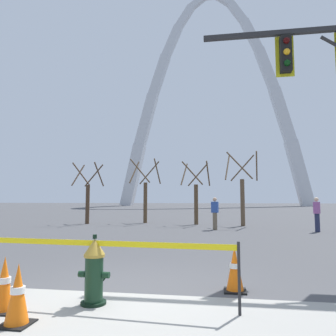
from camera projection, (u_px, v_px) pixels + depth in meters
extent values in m
plane|color=#474749|center=(123.00, 293.00, 5.24)|extent=(240.00, 240.00, 0.00)
cylinder|color=black|center=(93.00, 303.00, 4.63)|extent=(0.36, 0.36, 0.05)
cylinder|color=#14331E|center=(94.00, 279.00, 4.66)|extent=(0.26, 0.26, 0.62)
cylinder|color=#A8842D|center=(94.00, 256.00, 4.69)|extent=(0.30, 0.30, 0.04)
cone|color=#A8842D|center=(95.00, 246.00, 4.71)|extent=(0.30, 0.30, 0.22)
cylinder|color=black|center=(95.00, 237.00, 4.72)|extent=(0.06, 0.06, 0.06)
cylinder|color=#14331E|center=(82.00, 274.00, 4.70)|extent=(0.10, 0.09, 0.09)
cylinder|color=#14331E|center=(106.00, 275.00, 4.64)|extent=(0.10, 0.09, 0.09)
cylinder|color=#14331E|center=(99.00, 278.00, 4.86)|extent=(0.13, 0.14, 0.13)
cylinder|color=black|center=(101.00, 277.00, 4.93)|extent=(0.15, 0.03, 0.15)
cylinder|color=#232326|center=(239.00, 278.00, 4.23)|extent=(0.04, 0.04, 0.95)
cube|color=yellow|center=(52.00, 242.00, 4.87)|extent=(5.48, 0.36, 0.08)
cube|color=black|center=(235.00, 291.00, 5.29)|extent=(0.36, 0.36, 0.03)
cone|color=orange|center=(235.00, 268.00, 5.32)|extent=(0.28, 0.28, 0.70)
cylinder|color=white|center=(235.00, 266.00, 5.33)|extent=(0.17, 0.17, 0.08)
cube|color=black|center=(3.00, 311.00, 4.34)|extent=(0.36, 0.36, 0.03)
cone|color=orange|center=(4.00, 283.00, 4.37)|extent=(0.28, 0.28, 0.70)
cylinder|color=white|center=(4.00, 280.00, 4.37)|extent=(0.17, 0.17, 0.08)
cube|color=black|center=(16.00, 325.00, 3.86)|extent=(0.36, 0.36, 0.03)
cone|color=orange|center=(18.00, 293.00, 3.90)|extent=(0.28, 0.28, 0.70)
cylinder|color=white|center=(18.00, 290.00, 3.90)|extent=(0.17, 0.17, 0.08)
cube|color=#232326|center=(302.00, 31.00, 7.95)|extent=(4.80, 0.12, 0.12)
cube|color=black|center=(286.00, 54.00, 7.96)|extent=(0.26, 0.24, 0.90)
cube|color=gold|center=(285.00, 57.00, 8.09)|extent=(0.44, 0.03, 1.04)
sphere|color=#360606|center=(286.00, 41.00, 7.86)|extent=(0.16, 0.16, 0.16)
sphere|color=orange|center=(287.00, 52.00, 7.83)|extent=(0.16, 0.16, 0.16)
sphere|color=black|center=(287.00, 63.00, 7.80)|extent=(0.16, 0.16, 0.16)
cube|color=silver|center=(133.00, 175.00, 76.32)|extent=(5.65, 2.58, 14.88)
cube|color=silver|center=(146.00, 120.00, 77.08)|extent=(5.41, 2.36, 12.55)
cube|color=silver|center=(159.00, 76.00, 77.62)|extent=(5.15, 2.13, 10.24)
cube|color=silver|center=(172.00, 42.00, 77.93)|extent=(4.88, 1.90, 7.97)
cube|color=silver|center=(185.00, 17.00, 78.01)|extent=(4.55, 1.67, 5.74)
cube|color=silver|center=(198.00, 2.00, 77.86)|extent=(4.06, 1.44, 3.58)
cube|color=silver|center=(224.00, 0.00, 76.88)|extent=(4.06, 1.44, 3.58)
cube|color=silver|center=(237.00, 13.00, 76.05)|extent=(4.55, 1.67, 5.74)
cube|color=silver|center=(252.00, 36.00, 74.99)|extent=(4.88, 1.90, 7.97)
cube|color=silver|center=(267.00, 70.00, 73.71)|extent=(5.15, 2.13, 10.24)
cube|color=silver|center=(282.00, 115.00, 72.19)|extent=(5.41, 2.36, 12.55)
cube|color=silver|center=(299.00, 173.00, 70.45)|extent=(5.65, 2.58, 14.88)
cylinder|color=#473323|center=(88.00, 204.00, 19.98)|extent=(0.24, 0.24, 2.38)
cylinder|color=#473323|center=(78.00, 175.00, 20.41)|extent=(0.33, 1.29, 1.43)
cylinder|color=#473323|center=(99.00, 174.00, 19.97)|extent=(0.21, 1.30, 1.43)
cylinder|color=#473323|center=(94.00, 175.00, 20.87)|extent=(1.30, 0.21, 1.43)
cylinder|color=#473323|center=(81.00, 174.00, 19.47)|extent=(1.28, 0.36, 1.43)
cylinder|color=brown|center=(145.00, 203.00, 20.78)|extent=(0.24, 0.24, 2.57)
cylinder|color=brown|center=(134.00, 172.00, 21.25)|extent=(0.35, 1.39, 1.54)
cylinder|color=brown|center=(157.00, 171.00, 20.77)|extent=(0.22, 1.40, 1.54)
cylinder|color=brown|center=(149.00, 173.00, 21.74)|extent=(1.40, 0.22, 1.54)
cylinder|color=brown|center=(140.00, 171.00, 20.23)|extent=(1.38, 0.38, 1.54)
cylinder|color=brown|center=(196.00, 204.00, 19.45)|extent=(0.24, 0.24, 2.38)
cylinder|color=brown|center=(184.00, 174.00, 19.89)|extent=(0.33, 1.29, 1.43)
cylinder|color=brown|center=(208.00, 174.00, 19.44)|extent=(0.21, 1.30, 1.43)
cylinder|color=brown|center=(198.00, 175.00, 20.34)|extent=(1.30, 0.21, 1.43)
cylinder|color=brown|center=(192.00, 173.00, 18.94)|extent=(1.29, 0.36, 1.43)
cylinder|color=brown|center=(243.00, 202.00, 18.36)|extent=(0.24, 0.24, 2.64)
cylinder|color=brown|center=(227.00, 167.00, 18.84)|extent=(0.36, 1.42, 1.58)
cylinder|color=brown|center=(257.00, 166.00, 18.34)|extent=(0.22, 1.43, 1.58)
cylinder|color=brown|center=(242.00, 168.00, 19.34)|extent=(1.43, 0.22, 1.58)
cylinder|color=brown|center=(239.00, 165.00, 17.79)|extent=(1.42, 0.39, 1.58)
cylinder|color=#232847|center=(317.00, 223.00, 15.00)|extent=(0.22, 0.22, 0.84)
cube|color=#995193|center=(317.00, 208.00, 15.06)|extent=(0.36, 0.39, 0.54)
sphere|color=beige|center=(316.00, 199.00, 15.10)|extent=(0.20, 0.20, 0.20)
cylinder|color=brown|center=(215.00, 221.00, 16.03)|extent=(0.22, 0.22, 0.84)
cube|color=#2D4C99|center=(215.00, 207.00, 16.10)|extent=(0.37, 0.26, 0.54)
sphere|color=tan|center=(215.00, 199.00, 16.13)|extent=(0.20, 0.20, 0.20)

